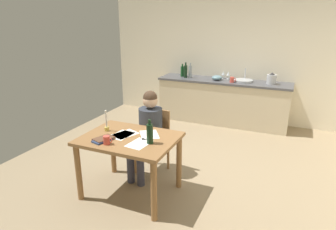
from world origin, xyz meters
TOP-DOWN VIEW (x-y plane):
  - ground_plane at (0.00, 0.00)m, footprint 5.20×5.20m
  - wall_back at (0.00, 2.60)m, footprint 5.20×0.12m
  - kitchen_counter at (0.00, 2.24)m, footprint 2.65×0.64m
  - dining_table at (-0.41, -0.82)m, footprint 1.12×0.85m
  - chair_at_table at (-0.41, -0.15)m, footprint 0.44×0.44m
  - person_seated at (-0.42, -0.30)m, footprint 0.36×0.61m
  - coffee_mug at (-0.53, -1.10)m, footprint 0.11×0.07m
  - candlestick at (-0.77, -0.75)m, footprint 0.06×0.06m
  - book_magazine at (-0.63, -1.05)m, footprint 0.19×0.24m
  - book_cookery at (-0.63, -1.02)m, footprint 0.22×0.27m
  - paper_letter at (-0.50, -0.76)m, footprint 0.30×0.35m
  - paper_bill at (-0.20, -0.94)m, footprint 0.24×0.32m
  - paper_envelope at (-0.52, -0.80)m, footprint 0.24×0.32m
  - paper_receipt at (-0.22, -0.66)m, footprint 0.34×0.36m
  - wine_bottle_on_table at (-0.10, -0.88)m, footprint 0.08×0.08m
  - sink_unit at (0.39, 2.24)m, footprint 0.36×0.36m
  - bottle_oil at (-0.91, 2.28)m, footprint 0.07×0.07m
  - bottle_vinegar at (-0.80, 2.18)m, footprint 0.07×0.07m
  - bottle_wine_red at (-0.71, 2.20)m, footprint 0.07×0.07m
  - mixing_bowl at (-0.13, 2.20)m, footprint 0.21×0.21m
  - stovetop_kettle at (0.91, 2.24)m, footprint 0.18×0.18m
  - wine_glass_near_sink at (0.05, 2.39)m, footprint 0.07×0.07m
  - wine_glass_by_kettle at (-0.05, 2.39)m, footprint 0.07×0.07m
  - teacup_on_counter at (0.20, 2.09)m, footprint 0.12×0.08m

SIDE VIEW (x-z plane):
  - ground_plane at x=0.00m, z-range -0.04..0.00m
  - kitchen_counter at x=0.00m, z-range 0.00..0.90m
  - chair_at_table at x=-0.41m, z-range 0.06..0.94m
  - dining_table at x=-0.41m, z-range 0.26..1.02m
  - person_seated at x=-0.42m, z-range 0.08..1.28m
  - paper_letter at x=-0.50m, z-range 0.76..0.76m
  - paper_bill at x=-0.20m, z-range 0.76..0.76m
  - paper_envelope at x=-0.52m, z-range 0.76..0.76m
  - paper_receipt at x=-0.22m, z-range 0.76..0.76m
  - book_magazine at x=-0.63m, z-range 0.76..0.78m
  - book_cookery at x=-0.63m, z-range 0.76..0.79m
  - coffee_mug at x=-0.53m, z-range 0.76..0.86m
  - candlestick at x=-0.77m, z-range 0.70..0.97m
  - wine_bottle_on_table at x=-0.10m, z-range 0.74..1.02m
  - sink_unit at x=0.39m, z-range 0.80..1.04m
  - mixing_bowl at x=-0.13m, z-range 0.90..0.99m
  - teacup_on_counter at x=0.20m, z-range 0.90..1.00m
  - stovetop_kettle at x=0.91m, z-range 0.89..1.11m
  - wine_glass_near_sink at x=0.05m, z-range 0.93..1.09m
  - wine_glass_by_kettle at x=-0.05m, z-range 0.93..1.09m
  - bottle_oil at x=-0.91m, z-range 0.88..1.15m
  - bottle_wine_red at x=-0.71m, z-range 0.88..1.19m
  - bottle_vinegar at x=-0.80m, z-range 0.88..1.19m
  - wall_back at x=0.00m, z-range 0.00..2.60m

